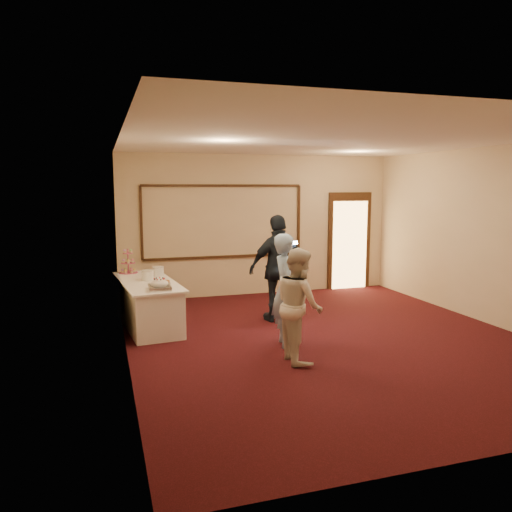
{
  "coord_description": "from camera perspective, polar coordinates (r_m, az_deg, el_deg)",
  "views": [
    {
      "loc": [
        -3.28,
        -6.76,
        2.33
      ],
      "look_at": [
        -0.76,
        1.31,
        1.15
      ],
      "focal_mm": 35.0,
      "sensor_mm": 36.0,
      "label": 1
    }
  ],
  "objects": [
    {
      "name": "cupcake_stand",
      "position": [
        9.33,
        -14.4,
        -0.83
      ],
      "size": [
        0.33,
        0.33,
        0.49
      ],
      "color": "#C34D77",
      "rests_on": "buffet_table"
    },
    {
      "name": "room_walls",
      "position": [
        7.51,
        8.59,
        5.54
      ],
      "size": [
        6.04,
        7.04,
        3.02
      ],
      "color": "beige",
      "rests_on": "floor"
    },
    {
      "name": "plate_stack_a",
      "position": [
        8.54,
        -12.28,
        -2.17
      ],
      "size": [
        0.21,
        0.21,
        0.17
      ],
      "color": "white",
      "rests_on": "buffet_table"
    },
    {
      "name": "doorway",
      "position": [
        11.63,
        10.61,
        1.64
      ],
      "size": [
        1.05,
        0.07,
        2.2
      ],
      "color": "black",
      "rests_on": "floor"
    },
    {
      "name": "pavlova_tray",
      "position": [
        7.74,
        -10.97,
        -3.27
      ],
      "size": [
        0.33,
        0.47,
        0.17
      ],
      "color": "#AAADB1",
      "rests_on": "buffet_table"
    },
    {
      "name": "man",
      "position": [
        7.31,
        3.43,
        -3.89
      ],
      "size": [
        0.48,
        0.66,
        1.66
      ],
      "primitive_type": "imported",
      "rotation": [
        0.0,
        0.0,
        1.43
      ],
      "color": "#98BCED",
      "rests_on": "floor"
    },
    {
      "name": "wall_molding",
      "position": [
        10.55,
        -3.71,
        3.96
      ],
      "size": [
        3.45,
        0.04,
        1.55
      ],
      "color": "black",
      "rests_on": "room_walls"
    },
    {
      "name": "tart",
      "position": [
        8.18,
        -10.6,
        -2.99
      ],
      "size": [
        0.26,
        0.26,
        0.05
      ],
      "color": "white",
      "rests_on": "buffet_table"
    },
    {
      "name": "guest",
      "position": [
        8.65,
        2.62,
        -1.4
      ],
      "size": [
        1.12,
        0.55,
        1.85
      ],
      "primitive_type": "imported",
      "rotation": [
        0.0,
        0.0,
        3.23
      ],
      "color": "black",
      "rests_on": "floor"
    },
    {
      "name": "camera_flash",
      "position": [
        8.55,
        4.49,
        1.53
      ],
      "size": [
        0.08,
        0.06,
        0.05
      ],
      "primitive_type": "cube",
      "rotation": [
        0.0,
        0.0,
        0.26
      ],
      "color": "white",
      "rests_on": "guest"
    },
    {
      "name": "plate_stack_b",
      "position": [
        8.89,
        -11.1,
        -1.75
      ],
      "size": [
        0.2,
        0.2,
        0.17
      ],
      "color": "white",
      "rests_on": "buffet_table"
    },
    {
      "name": "floor",
      "position": [
        7.86,
        8.28,
        -9.37
      ],
      "size": [
        7.0,
        7.0,
        0.0
      ],
      "primitive_type": "plane",
      "color": "black",
      "rests_on": "ground"
    },
    {
      "name": "buffet_table",
      "position": [
        8.59,
        -12.26,
        -5.3
      ],
      "size": [
        1.07,
        2.25,
        0.77
      ],
      "color": "white",
      "rests_on": "floor"
    },
    {
      "name": "woman",
      "position": [
        6.71,
        4.93,
        -5.56
      ],
      "size": [
        0.6,
        0.76,
        1.53
      ],
      "primitive_type": "imported",
      "rotation": [
        0.0,
        0.0,
        1.54
      ],
      "color": "white",
      "rests_on": "floor"
    }
  ]
}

